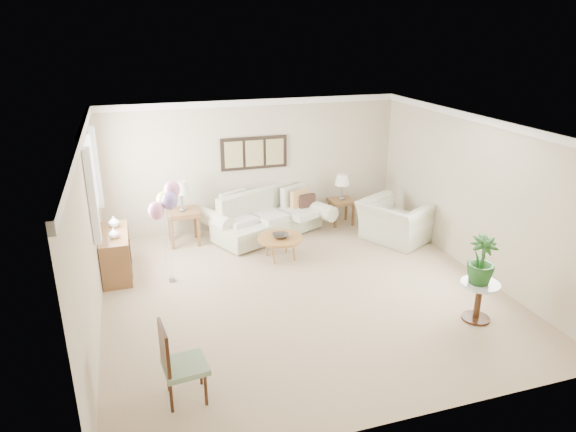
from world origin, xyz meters
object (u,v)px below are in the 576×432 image
Objects in this scene: sofa at (267,218)px; accent_chair at (178,362)px; balloon_cluster at (166,201)px; coffee_table at (280,239)px; armchair at (395,221)px.

accent_chair reaches higher than sofa.
coffee_table is at bearing 9.98° from balloon_cluster.
coffee_table is at bearing 56.53° from accent_chair.
armchair reaches higher than coffee_table.
armchair is at bearing -24.88° from sofa.
accent_chair reaches higher than armchair.
sofa reaches higher than coffee_table.
coffee_table is (-0.08, -1.16, 0.03)m from sofa.
balloon_cluster is at bearing -143.40° from sofa.
armchair is at bearing 2.80° from coffee_table.
accent_chair is 0.56× the size of balloon_cluster.
balloon_cluster is (0.19, 2.88, 0.90)m from accent_chair.
sofa is at bearing 38.49° from armchair.
sofa is 2.24× the size of armchair.
coffee_table is at bearing -94.07° from sofa.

